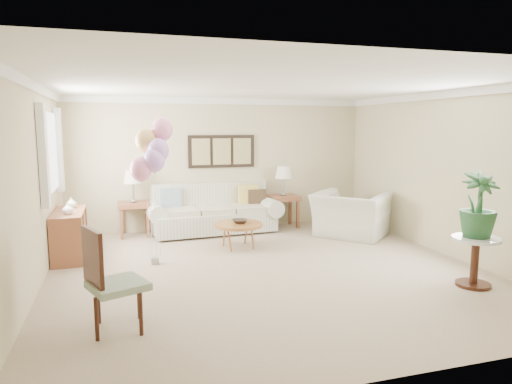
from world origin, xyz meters
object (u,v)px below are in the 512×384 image
coffee_table (238,225)px  accent_chair (109,278)px  armchair (350,215)px  sofa (213,213)px  balloon_cluster (152,151)px

coffee_table → accent_chair: 3.38m
accent_chair → armchair: bearing=34.4°
sofa → accent_chair: size_ratio=2.48×
armchair → balloon_cluster: (-3.64, -0.76, 1.29)m
sofa → armchair: (2.38, -1.09, 0.04)m
sofa → armchair: bearing=-24.5°
armchair → balloon_cluster: bearing=59.8°
coffee_table → balloon_cluster: balloon_cluster is taller
sofa → accent_chair: 4.41m
armchair → accent_chair: bearing=82.4°
accent_chair → balloon_cluster: size_ratio=0.48×
armchair → sofa: bearing=23.4°
sofa → coffee_table: bearing=-82.7°
sofa → coffee_table: 1.30m
armchair → coffee_table: bearing=53.1°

